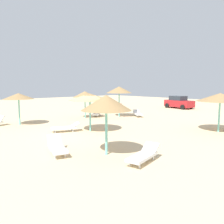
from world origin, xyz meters
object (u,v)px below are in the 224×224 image
Objects in this scene: parasol_0 at (106,103)px; lounger_0 at (57,147)px; parasol_4 at (18,96)px; parasol_5 at (85,94)px; parasol_2 at (90,97)px; lounger_2 at (66,127)px; parasol_1 at (220,97)px; parked_car at (179,102)px; lounger_3 at (138,113)px; parasol_3 at (119,90)px; lounger_5 at (97,113)px; lounger_6 at (144,155)px.

parasol_0 reaches higher than lounger_0.
parasol_5 reaches higher than parasol_4.
parasol_2 is 1.45× the size of lounger_2.
parasol_4 is at bearing -163.97° from lounger_2.
parked_car is (-10.24, 11.93, -1.56)m from parasol_1.
parasol_2 reaches higher than lounger_0.
parasol_2 reaches higher than parasol_4.
parasol_1 is at bearing 47.60° from lounger_2.
parasol_1 reaches higher than parked_car.
parasol_4 reaches higher than lounger_3.
parasol_4 is at bearing -94.11° from parasol_5.
parasol_3 is at bearing 109.22° from lounger_2.
lounger_3 is (-7.35, 10.58, -2.11)m from parasol_0.
lounger_5 reaches higher than lounger_0.
parasol_2 is (-4.68, 2.55, -0.02)m from parasol_0.
parasol_1 is 15.80m from parked_car.
parked_car is at bearing 98.16° from lounger_3.
lounger_0 is (6.71, -10.57, -2.39)m from parasol_3.
parasol_4 is at bearing -92.31° from lounger_5.
lounger_3 is (-2.67, 8.03, -2.09)m from parasol_2.
lounger_5 is 13.48m from parked_car.
parasol_4 is at bearing -142.47° from parasol_1.
parasol_1 is 1.06× the size of parasol_2.
parasol_1 reaches higher than lounger_5.
parked_car is at bearing 92.02° from parasol_3.
parasol_0 is at bearing -98.91° from parasol_1.
parasol_3 reaches higher than parasol_5.
parasol_2 is at bearing -71.62° from lounger_3.
lounger_0 is at bearing -72.44° from parked_car.
parasol_0 is 1.08× the size of parasol_4.
parasol_1 is at bearing 73.70° from lounger_0.
parked_car is at bearing 85.14° from parasol_5.
parasol_4 is 5.42m from lounger_2.
lounger_5 is at bearing 125.59° from lounger_2.
lounger_6 is at bearing -87.34° from parasol_1.
lounger_5 is 0.92× the size of lounger_6.
lounger_0 is (-3.10, -10.61, -2.06)m from parasol_1.
parasol_1 is 1.60× the size of lounger_3.
parasol_5 is at bearing -94.86° from parked_car.
lounger_5 is (0.31, 7.72, -2.00)m from parasol_4.
parasol_2 is 1.48× the size of lounger_0.
parasol_5 is 0.62× the size of parked_car.
parasol_5 is at bearing -85.23° from lounger_5.
lounger_6 is (9.15, -10.07, 0.00)m from lounger_3.
parasol_2 reaches higher than lounger_5.
lounger_2 reaches higher than lounger_3.
parasol_1 is at bearing 0.22° from parasol_3.
lounger_3 is at bearing 108.38° from parasol_2.
parasol_1 is 11.91m from lounger_5.
parasol_5 is 5.74m from lounger_3.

